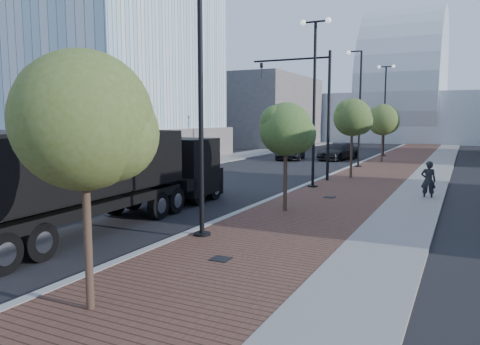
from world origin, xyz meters
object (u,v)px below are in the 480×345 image
at_px(dark_car_mid, 290,152).
at_px(dump_truck, 143,180).
at_px(white_sedan, 181,183).
at_px(pedestrian, 428,181).

bearing_deg(dark_car_mid, dump_truck, -94.13).
relative_size(white_sedan, pedestrian, 2.13).
height_order(dump_truck, pedestrian, dump_truck).
xyz_separation_m(white_sedan, dark_car_mid, (-2.21, 22.10, 0.04)).
relative_size(white_sedan, dark_car_mid, 0.80).
height_order(dump_truck, dark_car_mid, dump_truck).
xyz_separation_m(dump_truck, dark_car_mid, (-3.39, 26.66, -0.75)).
xyz_separation_m(dark_car_mid, pedestrian, (13.58, -17.78, 0.25)).
bearing_deg(dump_truck, dark_car_mid, 94.51).
bearing_deg(pedestrian, dump_truck, 35.07).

